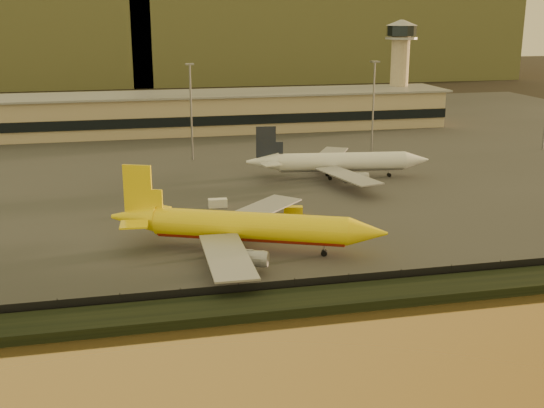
{
  "coord_description": "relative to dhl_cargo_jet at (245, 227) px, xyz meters",
  "views": [
    {
      "loc": [
        -28.78,
        -99.06,
        38.7
      ],
      "look_at": [
        -3.6,
        12.0,
        6.32
      ],
      "focal_mm": 45.0,
      "sensor_mm": 36.0,
      "label": 1
    }
  ],
  "objects": [
    {
      "name": "dhl_cargo_jet",
      "position": [
        0.0,
        0.0,
        0.0
      ],
      "size": [
        44.57,
        42.19,
        13.93
      ],
      "rotation": [
        0.0,
        0.0,
        -0.4
      ],
      "color": "yellow",
      "rests_on": "tarmac"
    },
    {
      "name": "apron_light_masts",
      "position": [
        24.45,
        68.91,
        11.34
      ],
      "size": [
        152.2,
        12.2,
        25.4
      ],
      "color": "slate",
      "rests_on": "tarmac"
    },
    {
      "name": "gse_vehicle_yellow",
      "position": [
        12.99,
        18.59,
        -3.33
      ],
      "size": [
        3.95,
        2.41,
        1.65
      ],
      "primitive_type": "cube",
      "rotation": [
        0.0,
        0.0,
        -0.22
      ],
      "color": "yellow",
      "rests_on": "tarmac"
    },
    {
      "name": "distant_hills",
      "position": [
        -11.29,
        333.91,
        27.03
      ],
      "size": [
        470.0,
        160.0,
        70.0
      ],
      "color": "olive",
      "rests_on": "ground"
    },
    {
      "name": "terminal_building",
      "position": [
        -5.07,
        119.46,
        1.89
      ],
      "size": [
        202.0,
        25.0,
        12.6
      ],
      "color": "tan",
      "rests_on": "tarmac"
    },
    {
      "name": "tarmac",
      "position": [
        9.45,
        88.91,
        -4.26
      ],
      "size": [
        320.0,
        220.0,
        0.2
      ],
      "primitive_type": "cube",
      "color": "#2D2D2D",
      "rests_on": "ground"
    },
    {
      "name": "gse_vehicle_white",
      "position": [
        -0.65,
        27.17,
        -3.3
      ],
      "size": [
        3.88,
        1.88,
        1.71
      ],
      "primitive_type": "cube",
      "rotation": [
        0.0,
        0.0,
        -0.04
      ],
      "color": "silver",
      "rests_on": "tarmac"
    },
    {
      "name": "white_narrowbody_jet",
      "position": [
        31.14,
        45.77,
        -0.38
      ],
      "size": [
        44.04,
        42.64,
        12.65
      ],
      "rotation": [
        0.0,
        0.0,
        -0.13
      ],
      "color": "silver",
      "rests_on": "tarmac"
    },
    {
      "name": "ground",
      "position": [
        9.45,
        -6.09,
        -4.36
      ],
      "size": [
        900.0,
        900.0,
        0.0
      ],
      "primitive_type": "plane",
      "color": "black",
      "rests_on": "ground"
    },
    {
      "name": "control_tower",
      "position": [
        79.45,
        124.91,
        17.3
      ],
      "size": [
        11.2,
        11.2,
        35.5
      ],
      "color": "tan",
      "rests_on": "tarmac"
    },
    {
      "name": "perimeter_fence",
      "position": [
        9.45,
        -19.09,
        -3.06
      ],
      "size": [
        300.0,
        0.05,
        2.2
      ],
      "primitive_type": "cube",
      "color": "black",
      "rests_on": "tarmac"
    },
    {
      "name": "embankment",
      "position": [
        9.45,
        -23.09,
        -3.66
      ],
      "size": [
        320.0,
        7.0,
        1.4
      ],
      "primitive_type": "cube",
      "color": "black",
      "rests_on": "ground"
    }
  ]
}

